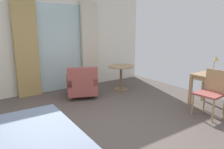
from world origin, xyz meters
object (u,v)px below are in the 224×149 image
at_px(desk_chair, 212,90).
at_px(round_cafe_table, 121,72).
at_px(armchair_by_window, 82,85).
at_px(desk_lamp, 215,63).

distance_m(desk_chair, round_cafe_table, 2.50).
bearing_deg(round_cafe_table, armchair_by_window, 177.46).
relative_size(desk_chair, armchair_by_window, 0.93).
bearing_deg(armchair_by_window, desk_chair, -56.63).
bearing_deg(desk_lamp, armchair_by_window, 131.35).
height_order(armchair_by_window, round_cafe_table, armchair_by_window).
relative_size(desk_lamp, round_cafe_table, 0.61).
bearing_deg(desk_lamp, desk_chair, -150.49).
relative_size(desk_chair, round_cafe_table, 1.29).
height_order(desk_lamp, round_cafe_table, desk_lamp).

